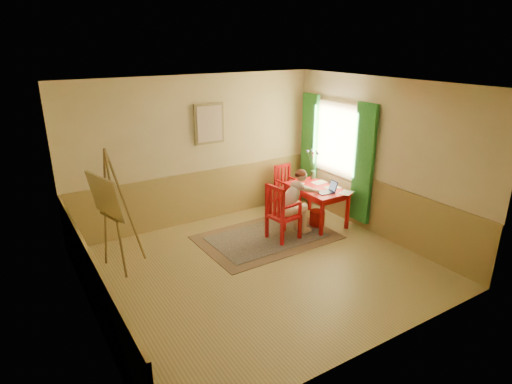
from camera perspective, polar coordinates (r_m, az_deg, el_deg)
room at (r=6.23m, az=0.72°, el=1.17°), size 5.04×4.54×2.84m
wainscot at (r=7.20m, az=-2.73°, el=-3.92°), size 5.00×4.50×1.00m
window at (r=8.51m, az=10.54°, el=5.54°), size 0.12×2.01×2.20m
wall_portrait at (r=8.10m, az=-6.27°, el=9.05°), size 0.60×0.05×0.76m
rug at (r=7.77m, az=1.48°, el=-6.03°), size 2.43×1.65×0.02m
table at (r=8.25m, az=8.04°, el=0.03°), size 0.73×1.20×0.72m
chair_left at (r=7.50m, az=3.41°, el=-2.76°), size 0.53×0.52×1.04m
chair_back at (r=8.97m, az=4.06°, el=0.66°), size 0.43×0.44×0.92m
figure at (r=7.64m, az=5.14°, el=-1.13°), size 0.93×0.45×1.22m
laptop at (r=7.97m, az=9.59°, el=0.24°), size 0.37×0.25×0.21m
papers at (r=8.28m, az=9.01°, el=0.73°), size 0.83×1.16×0.00m
vase at (r=8.67m, az=7.61°, el=3.57°), size 0.22×0.31×0.61m
wastebasket at (r=8.27m, az=8.15°, el=-3.49°), size 0.34×0.34×0.31m
easel at (r=6.63m, az=-19.12°, el=-1.13°), size 0.73×0.87×1.94m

